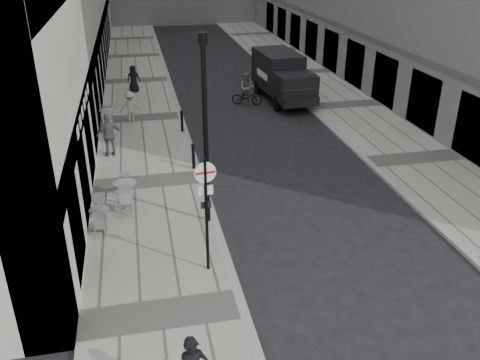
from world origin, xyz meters
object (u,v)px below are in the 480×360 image
at_px(sign_post, 206,201).
at_px(lamppost, 205,123).
at_px(panel_van, 282,75).
at_px(cyclist, 247,92).

distance_m(sign_post, lamppost, 2.94).
distance_m(lamppost, panel_van, 14.51).
bearing_deg(cyclist, sign_post, -85.75).
relative_size(lamppost, panel_van, 1.06).
xyz_separation_m(sign_post, cyclist, (4.45, 15.08, -1.55)).
height_order(sign_post, cyclist, sign_post).
bearing_deg(sign_post, lamppost, 76.28).
bearing_deg(lamppost, panel_van, 64.49).
relative_size(sign_post, lamppost, 0.56).
height_order(lamppost, panel_van, lamppost).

